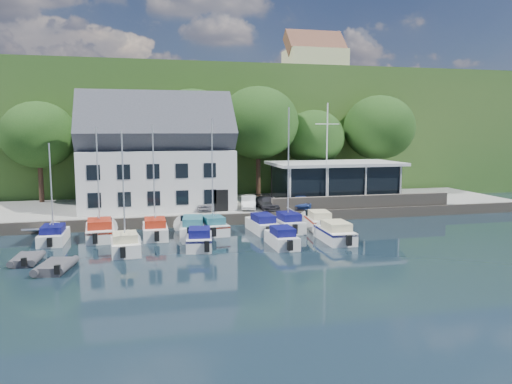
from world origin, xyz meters
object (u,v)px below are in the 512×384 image
car_white (249,202)px  boat_r2_2 (199,238)px  car_blue (301,201)px  boat_r2_4 (335,231)px  boat_r1_0 (51,188)px  boat_r2_1 (123,189)px  boat_r1_3 (193,226)px  boat_r1_2 (154,178)px  boat_r1_1 (98,177)px  flagpole (327,156)px  car_silver (204,203)px  dinghy_0 (27,258)px  dinghy_1 (56,265)px  boat_r1_5 (262,223)px  boat_r1_6 (288,174)px  club_pavilion (334,182)px  boat_r1_7 (318,220)px  car_dgrey (267,203)px  boat_r1_4 (212,179)px  boat_r2_3 (282,236)px  harbor_building (157,162)px

car_white → boat_r2_2: (-6.02, -10.45, -0.86)m
car_blue → boat_r2_4: car_blue is taller
boat_r1_0 → boat_r2_1: (5.29, -4.68, 0.37)m
boat_r1_3 → boat_r1_2: bearing=-169.4°
boat_r2_2 → boat_r1_0: bearing=164.9°
boat_r1_0 → boat_r1_1: size_ratio=0.85×
flagpole → boat_r1_1: flagpole is taller
boat_r2_2 → boat_r2_4: size_ratio=0.80×
car_silver → car_blue: (9.11, -0.91, 0.01)m
boat_r1_2 → dinghy_0: 10.99m
boat_r1_0 → dinghy_1: (1.27, -8.15, -3.73)m
boat_r1_0 → car_silver: bearing=28.5°
boat_r1_5 → boat_r2_1: size_ratio=0.72×
car_silver → boat_r2_2: bearing=-92.9°
boat_r1_6 → club_pavilion: bearing=45.4°
boat_r1_0 → boat_r1_7: boat_r1_0 is taller
dinghy_1 → boat_r1_6: bearing=37.1°
dinghy_0 → dinghy_1: dinghy_1 is taller
car_dgrey → boat_r1_1: 15.95m
club_pavilion → car_dgrey: bearing=-158.9°
car_silver → boat_r2_1: boat_r2_1 is taller
boat_r1_6 → boat_r2_2: (-8.02, -4.41, -4.03)m
car_blue → boat_r1_1: bearing=-148.4°
car_dgrey → boat_r1_4: size_ratio=0.47×
boat_r1_4 → car_white: bearing=45.1°
flagpole → boat_r1_1: 21.18m
car_silver → boat_r2_4: (8.44, -10.94, -0.83)m
dinghy_1 → dinghy_0: bearing=143.0°
boat_r1_3 → boat_r2_2: 4.56m
boat_r1_6 → boat_r2_4: 6.52m
boat_r1_6 → boat_r2_3: size_ratio=1.74×
car_silver → dinghy_0: size_ratio=1.24×
boat_r1_6 → boat_r2_2: 10.00m
boat_r1_3 → car_blue: bearing=33.7°
boat_r2_3 → boat_r2_4: size_ratio=0.87×
boat_r1_3 → car_silver: bearing=81.5°
club_pavilion → boat_r1_1: boat_r1_1 is taller
car_dgrey → boat_r1_2: size_ratio=0.44×
boat_r1_2 → car_blue: bearing=22.0°
harbor_building → car_blue: harbor_building is taller
boat_r1_4 → boat_r2_2: boat_r1_4 is taller
flagpole → boat_r1_6: (-5.49, -5.30, -1.18)m
boat_r1_1 → boat_r2_1: (1.97, -5.15, -0.33)m
boat_r1_3 → boat_r1_7: boat_r1_7 is taller
car_silver → car_white: car_white is taller
club_pavilion → boat_r2_3: bearing=-125.4°
boat_r1_3 → boat_r1_4: size_ratio=0.80×
boat_r1_7 → boat_r2_4: (-0.49, -4.78, -0.01)m
boat_r1_1 → boat_r1_5: (12.93, -0.43, -4.04)m
car_blue → boat_r1_2: boat_r1_2 is taller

